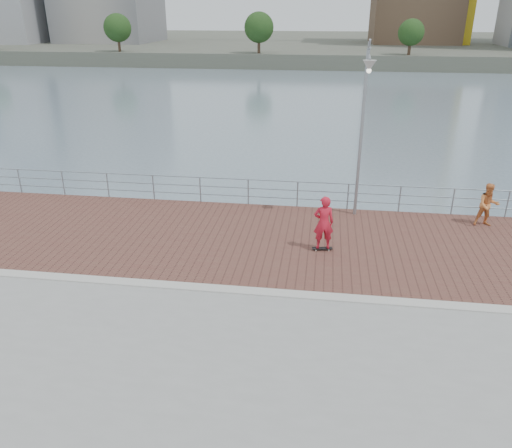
# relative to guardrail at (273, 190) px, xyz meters

# --- Properties ---
(water) EXTENTS (400.00, 400.00, 0.00)m
(water) POSITION_rel_guardrail_xyz_m (-0.00, -7.00, -2.69)
(water) COLOR slate
(water) RESTS_ON ground
(brick_lane) EXTENTS (40.00, 6.80, 0.02)m
(brick_lane) POSITION_rel_guardrail_xyz_m (-0.00, -3.40, -0.68)
(brick_lane) COLOR brown
(brick_lane) RESTS_ON seawall
(curb) EXTENTS (40.00, 0.40, 0.06)m
(curb) POSITION_rel_guardrail_xyz_m (-0.00, -7.00, -0.66)
(curb) COLOR #B7B5AD
(curb) RESTS_ON seawall
(far_shore) EXTENTS (320.00, 95.00, 2.50)m
(far_shore) POSITION_rel_guardrail_xyz_m (-0.00, 115.50, -1.44)
(far_shore) COLOR #4C5142
(far_shore) RESTS_ON ground
(guardrail) EXTENTS (39.06, 0.06, 1.13)m
(guardrail) POSITION_rel_guardrail_xyz_m (0.00, 0.00, 0.00)
(guardrail) COLOR #8C9EA8
(guardrail) RESTS_ON brick_lane
(street_lamp) EXTENTS (0.46, 1.34, 6.33)m
(street_lamp) POSITION_rel_guardrail_xyz_m (3.37, -0.96, 3.81)
(street_lamp) COLOR gray
(street_lamp) RESTS_ON brick_lane
(skateboard) EXTENTS (0.71, 0.29, 0.08)m
(skateboard) POSITION_rel_guardrail_xyz_m (2.13, -3.97, -0.61)
(skateboard) COLOR black
(skateboard) RESTS_ON brick_lane
(skateboarder) EXTENTS (0.74, 0.55, 1.86)m
(skateboarder) POSITION_rel_guardrail_xyz_m (2.13, -3.97, 0.34)
(skateboarder) COLOR red
(skateboarder) RESTS_ON skateboard
(bystander) EXTENTS (0.83, 0.66, 1.66)m
(bystander) POSITION_rel_guardrail_xyz_m (8.20, -0.99, 0.16)
(bystander) COLOR #DD8141
(bystander) RESTS_ON brick_lane
(shoreline_trees) EXTENTS (109.37, 4.99, 6.66)m
(shoreline_trees) POSITION_rel_guardrail_xyz_m (-11.12, 70.00, 3.63)
(shoreline_trees) COLOR #473323
(shoreline_trees) RESTS_ON far_shore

